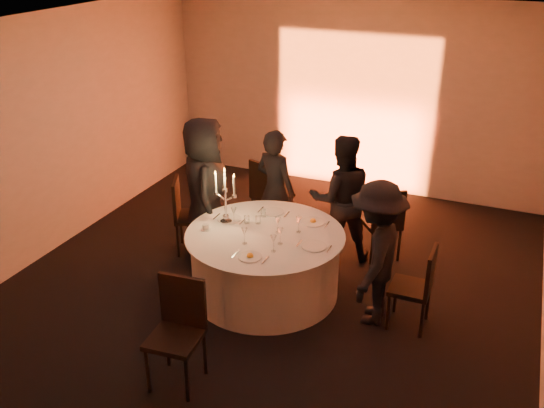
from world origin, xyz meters
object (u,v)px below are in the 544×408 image
at_px(chair_left, 186,211).
at_px(chair_back_right, 384,220).
at_px(guest_back_left, 275,190).
at_px(candelabra, 225,204).
at_px(banquet_table, 265,263).
at_px(chair_front, 178,325).
at_px(guest_left, 205,189).
at_px(chair_back_left, 268,192).
at_px(coffee_cup, 206,227).
at_px(chair_right, 419,284).
at_px(guest_back_right, 341,198).
at_px(guest_right, 376,254).

relative_size(chair_left, chair_back_right, 1.02).
height_order(chair_left, chair_back_right, chair_left).
height_order(guest_back_left, candelabra, guest_back_left).
bearing_deg(chair_back_right, banquet_table, 13.81).
height_order(chair_front, guest_left, guest_left).
height_order(chair_back_left, coffee_cup, chair_back_left).
relative_size(banquet_table, guest_back_left, 1.12).
distance_m(chair_right, guest_left, 2.86).
xyz_separation_m(chair_left, guest_back_left, (1.00, 0.58, 0.24)).
bearing_deg(coffee_cup, candelabra, 62.21).
distance_m(chair_front, guest_back_left, 2.78).
height_order(banquet_table, guest_back_right, guest_back_right).
xyz_separation_m(banquet_table, chair_left, (-1.34, 0.54, 0.18)).
height_order(chair_left, guest_back_left, guest_back_left).
distance_m(chair_right, coffee_cup, 2.41).
xyz_separation_m(chair_left, guest_left, (0.30, 0.00, 0.36)).
relative_size(guest_back_left, guest_back_right, 0.98).
relative_size(chair_left, guest_left, 0.54).
xyz_separation_m(chair_right, guest_back_right, (-1.20, 1.12, 0.30)).
bearing_deg(candelabra, chair_left, 150.67).
bearing_deg(chair_front, guest_back_left, 89.34).
height_order(chair_right, coffee_cup, chair_right).
bearing_deg(candelabra, guest_back_right, 44.71).
relative_size(guest_back_left, candelabra, 2.35).
distance_m(guest_back_left, candelabra, 1.07).
distance_m(banquet_table, guest_back_left, 1.24).
relative_size(chair_back_left, chair_back_right, 1.05).
bearing_deg(chair_left, banquet_table, -136.15).
distance_m(banquet_table, guest_left, 1.30).
height_order(chair_back_right, guest_right, guest_right).
distance_m(chair_back_right, guest_right, 1.35).
bearing_deg(chair_back_left, chair_front, 118.34).
height_order(guest_right, candelabra, guest_right).
xyz_separation_m(chair_back_left, chair_front, (0.45, -3.13, 0.01)).
bearing_deg(chair_front, chair_back_right, 62.96).
distance_m(guest_back_right, coffee_cup, 1.77).
distance_m(banquet_table, chair_right, 1.74).
xyz_separation_m(chair_back_left, chair_right, (2.33, -1.47, -0.06)).
relative_size(chair_back_left, guest_back_right, 0.63).
bearing_deg(chair_left, chair_right, -123.99).
relative_size(guest_left, coffee_cup, 16.75).
bearing_deg(banquet_table, coffee_cup, -165.53).
bearing_deg(chair_back_right, candelabra, 0.55).
relative_size(chair_back_right, guest_left, 0.53).
height_order(chair_back_left, guest_right, guest_right).
height_order(coffee_cup, candelabra, candelabra).
xyz_separation_m(banquet_table, guest_left, (-1.05, 0.54, 0.54)).
distance_m(coffee_cup, candelabra, 0.35).
bearing_deg(guest_left, banquet_table, -144.57).
xyz_separation_m(chair_left, guest_back_right, (1.88, 0.59, 0.26)).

